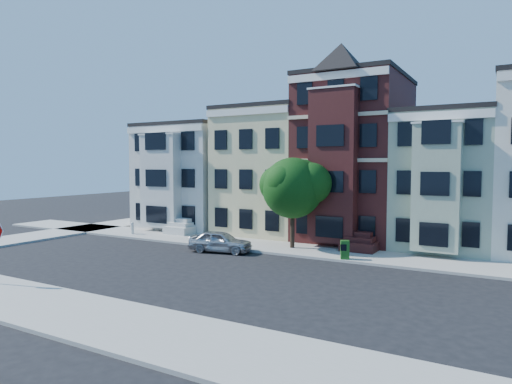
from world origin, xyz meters
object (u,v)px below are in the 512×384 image
Objects in this scene: newspaper_box at (345,250)px; parked_car at (220,241)px; street_tree at (292,192)px; fire_hydrant at (132,229)px.

parked_car is at bearing 164.86° from newspaper_box.
street_tree is at bearing -61.71° from parked_car.
fire_hydrant is at bearing 66.42° from parked_car.
parked_car is 10.21m from fire_hydrant.
newspaper_box is (4.26, -1.79, -3.18)m from street_tree.
parked_car is at bearing -140.43° from street_tree.
newspaper_box reaches higher than fire_hydrant.
newspaper_box is 1.45× the size of fire_hydrant.
street_tree is at bearing 132.91° from newspaper_box.
newspaper_box is 17.98m from fire_hydrant.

